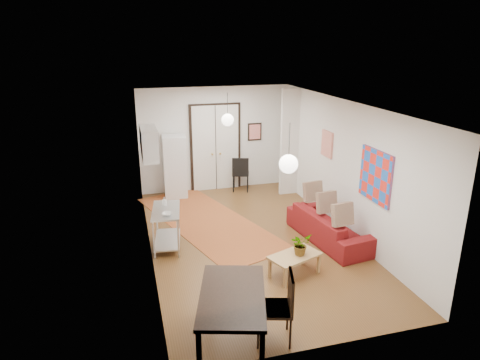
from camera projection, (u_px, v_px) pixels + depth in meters
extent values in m
plane|color=brown|center=(251.00, 240.00, 9.19)|extent=(7.00, 7.00, 0.00)
cube|color=white|center=(252.00, 104.00, 8.29)|extent=(4.20, 7.00, 0.02)
cube|color=silver|center=(215.00, 139.00, 11.95)|extent=(4.20, 0.02, 2.90)
cube|color=silver|center=(329.00, 254.00, 5.53)|extent=(4.20, 0.02, 2.90)
cube|color=silver|center=(147.00, 184.00, 8.21)|extent=(0.02, 7.00, 2.90)
cube|color=silver|center=(344.00, 168.00, 9.27)|extent=(0.02, 7.00, 2.90)
cube|color=silver|center=(216.00, 148.00, 11.98)|extent=(1.44, 0.06, 2.50)
cube|color=silver|center=(289.00, 143.00, 11.54)|extent=(0.50, 0.10, 2.90)
cube|color=silver|center=(149.00, 143.00, 9.49)|extent=(0.35, 1.00, 0.70)
cube|color=red|center=(376.00, 176.00, 8.05)|extent=(0.05, 1.00, 1.00)
cube|color=#F3EACB|center=(327.00, 144.00, 9.88)|extent=(0.05, 0.50, 0.60)
cube|color=red|center=(255.00, 132.00, 12.16)|extent=(0.40, 0.03, 0.50)
cube|color=#9A6640|center=(141.00, 137.00, 9.90)|extent=(0.03, 0.44, 0.54)
sphere|color=white|center=(228.00, 120.00, 10.32)|extent=(0.30, 0.30, 0.30)
cylinder|color=black|center=(227.00, 103.00, 10.20)|extent=(0.01, 0.01, 0.50)
sphere|color=white|center=(288.00, 164.00, 6.66)|extent=(0.30, 0.30, 0.30)
cylinder|color=black|center=(289.00, 139.00, 6.53)|extent=(0.01, 0.01, 0.50)
cube|color=#AB552A|center=(207.00, 221.00, 10.12)|extent=(3.04, 4.84, 0.01)
imported|color=maroon|center=(329.00, 226.00, 9.08)|extent=(1.15, 2.28, 0.64)
cube|color=#A98850|center=(295.00, 256.00, 7.69)|extent=(1.05, 0.81, 0.04)
cube|color=#A98850|center=(277.00, 275.00, 7.46)|extent=(0.07, 0.07, 0.37)
cube|color=#A98850|center=(320.00, 269.00, 7.67)|extent=(0.07, 0.07, 0.37)
cube|color=#A98850|center=(269.00, 264.00, 7.84)|extent=(0.07, 0.07, 0.37)
cube|color=#A98850|center=(311.00, 258.00, 8.05)|extent=(0.07, 0.07, 0.37)
imported|color=#34602B|center=(301.00, 244.00, 7.65)|extent=(0.42, 0.45, 0.40)
cube|color=silver|center=(166.00, 210.00, 8.63)|extent=(0.69, 1.15, 0.04)
cube|color=silver|center=(168.00, 240.00, 8.83)|extent=(0.64, 1.11, 0.03)
cylinder|color=silver|center=(158.00, 241.00, 8.24)|extent=(0.04, 0.04, 0.82)
cylinder|color=silver|center=(182.00, 238.00, 8.35)|extent=(0.04, 0.04, 0.82)
cylinder|color=silver|center=(154.00, 220.00, 9.16)|extent=(0.04, 0.04, 0.82)
cylinder|color=silver|center=(175.00, 218.00, 9.28)|extent=(0.04, 0.04, 0.82)
imported|color=beige|center=(167.00, 214.00, 8.34)|extent=(0.25, 0.25, 0.05)
imported|color=teal|center=(164.00, 201.00, 8.82)|extent=(0.10, 0.10, 0.17)
cube|color=silver|center=(175.00, 166.00, 11.51)|extent=(0.63, 0.63, 1.69)
cube|color=black|center=(232.00, 296.00, 5.75)|extent=(1.26, 1.71, 0.05)
cube|color=black|center=(276.00, 352.00, 5.32)|extent=(0.08, 0.08, 0.79)
cube|color=black|center=(196.00, 298.00, 6.43)|extent=(0.08, 0.08, 0.79)
cube|color=black|center=(245.00, 290.00, 6.62)|extent=(0.08, 0.08, 0.79)
cube|color=#321E10|center=(274.00, 309.00, 5.99)|extent=(0.62, 0.60, 0.04)
cube|color=#321E10|center=(269.00, 282.00, 6.12)|extent=(0.17, 0.47, 0.52)
cylinder|color=#321E10|center=(264.00, 336.00, 5.82)|extent=(0.03, 0.03, 0.50)
cylinder|color=#321E10|center=(293.00, 331.00, 5.92)|extent=(0.03, 0.03, 0.50)
cylinder|color=#321E10|center=(255.00, 317.00, 6.22)|extent=(0.03, 0.03, 0.50)
cylinder|color=#321E10|center=(282.00, 312.00, 6.33)|extent=(0.03, 0.03, 0.50)
cube|color=#321E10|center=(274.00, 309.00, 5.99)|extent=(0.62, 0.60, 0.04)
cube|color=#321E10|center=(269.00, 282.00, 6.12)|extent=(0.17, 0.47, 0.52)
cylinder|color=#321E10|center=(264.00, 336.00, 5.82)|extent=(0.03, 0.03, 0.50)
cylinder|color=#321E10|center=(293.00, 331.00, 5.92)|extent=(0.03, 0.03, 0.50)
cylinder|color=#321E10|center=(255.00, 317.00, 6.22)|extent=(0.03, 0.03, 0.50)
cylinder|color=#321E10|center=(282.00, 312.00, 6.33)|extent=(0.03, 0.03, 0.50)
cube|color=black|center=(241.00, 174.00, 12.09)|extent=(0.58, 0.58, 0.04)
cube|color=black|center=(239.00, 163.00, 12.19)|extent=(0.45, 0.18, 0.49)
cylinder|color=black|center=(236.00, 185.00, 11.93)|extent=(0.03, 0.03, 0.49)
cylinder|color=black|center=(249.00, 183.00, 12.03)|extent=(0.03, 0.03, 0.49)
cylinder|color=black|center=(232.00, 180.00, 12.30)|extent=(0.03, 0.03, 0.49)
cylinder|color=black|center=(245.00, 179.00, 12.39)|extent=(0.03, 0.03, 0.49)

